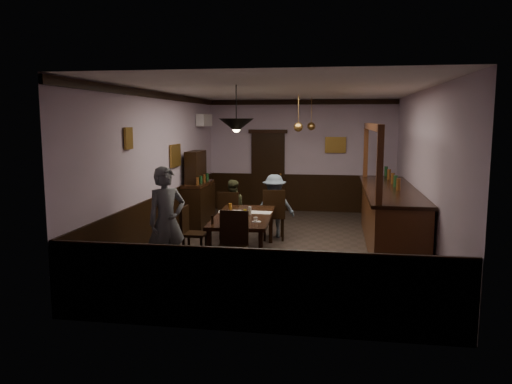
% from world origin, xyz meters
% --- Properties ---
extents(room, '(5.01, 8.01, 3.01)m').
position_xyz_m(room, '(0.00, 0.00, 1.50)').
color(room, '#2D2621').
rests_on(room, ground).
extents(dining_table, '(1.12, 2.25, 0.75)m').
position_xyz_m(dining_table, '(-0.70, -0.74, 0.69)').
color(dining_table, black).
rests_on(dining_table, ground).
extents(chair_far_left, '(0.44, 0.44, 1.00)m').
position_xyz_m(chair_far_left, '(-1.22, 0.50, 0.55)').
color(chair_far_left, black).
rests_on(chair_far_left, ground).
extents(chair_far_right, '(0.52, 0.52, 1.05)m').
position_xyz_m(chair_far_right, '(-0.31, 0.54, 0.58)').
color(chair_far_right, black).
rests_on(chair_far_right, ground).
extents(chair_near, '(0.46, 0.46, 1.05)m').
position_xyz_m(chair_near, '(-0.62, -2.05, 0.58)').
color(chair_near, black).
rests_on(chair_near, ground).
extents(chair_side, '(0.40, 0.40, 0.92)m').
position_xyz_m(chair_side, '(-1.61, -0.99, 0.51)').
color(chair_side, black).
rests_on(chair_side, ground).
extents(person_standing, '(0.74, 0.74, 1.73)m').
position_xyz_m(person_standing, '(-1.68, -2.05, 0.87)').
color(person_standing, slate).
rests_on(person_standing, ground).
extents(person_seated_left, '(0.68, 0.58, 1.21)m').
position_xyz_m(person_seated_left, '(-1.23, 0.78, 0.60)').
color(person_seated_left, '#3F4228').
rests_on(person_seated_left, ground).
extents(person_seated_right, '(0.95, 0.69, 1.33)m').
position_xyz_m(person_seated_right, '(-0.33, 0.83, 0.66)').
color(person_seated_right, slate).
rests_on(person_seated_right, ground).
extents(newspaper_left, '(0.47, 0.38, 0.01)m').
position_xyz_m(newspaper_left, '(-1.01, -0.44, 0.75)').
color(newspaper_left, silver).
rests_on(newspaper_left, dining_table).
extents(newspaper_right, '(0.43, 0.32, 0.01)m').
position_xyz_m(newspaper_right, '(-0.44, -0.45, 0.75)').
color(newspaper_right, silver).
rests_on(newspaper_right, dining_table).
extents(napkin, '(0.16, 0.16, 0.00)m').
position_xyz_m(napkin, '(-0.77, -1.00, 0.75)').
color(napkin, '#F2F359').
rests_on(napkin, dining_table).
extents(saucer, '(0.15, 0.15, 0.01)m').
position_xyz_m(saucer, '(-0.36, -1.31, 0.76)').
color(saucer, white).
rests_on(saucer, dining_table).
extents(coffee_cup, '(0.08, 0.08, 0.07)m').
position_xyz_m(coffee_cup, '(-0.38, -1.31, 0.80)').
color(coffee_cup, white).
rests_on(coffee_cup, saucer).
extents(pastry_plate, '(0.22, 0.22, 0.01)m').
position_xyz_m(pastry_plate, '(-0.71, -1.32, 0.76)').
color(pastry_plate, white).
rests_on(pastry_plate, dining_table).
extents(pastry_ring_a, '(0.13, 0.13, 0.04)m').
position_xyz_m(pastry_ring_a, '(-0.74, -1.33, 0.79)').
color(pastry_ring_a, '#C68C47').
rests_on(pastry_ring_a, pastry_plate).
extents(pastry_ring_b, '(0.13, 0.13, 0.04)m').
position_xyz_m(pastry_ring_b, '(-0.70, -1.31, 0.79)').
color(pastry_ring_b, '#C68C47').
rests_on(pastry_ring_b, pastry_plate).
extents(soda_can, '(0.07, 0.07, 0.12)m').
position_xyz_m(soda_can, '(-0.66, -0.81, 0.81)').
color(soda_can, yellow).
rests_on(soda_can, dining_table).
extents(beer_glass, '(0.06, 0.06, 0.20)m').
position_xyz_m(beer_glass, '(-0.96, -0.67, 0.85)').
color(beer_glass, '#BF721E').
rests_on(beer_glass, dining_table).
extents(water_glass, '(0.06, 0.06, 0.15)m').
position_xyz_m(water_glass, '(-0.59, -0.69, 0.82)').
color(water_glass, silver).
rests_on(water_glass, dining_table).
extents(pepper_mill, '(0.04, 0.04, 0.14)m').
position_xyz_m(pepper_mill, '(-1.06, -1.55, 0.82)').
color(pepper_mill, black).
rests_on(pepper_mill, dining_table).
extents(sideboard, '(0.47, 1.32, 1.75)m').
position_xyz_m(sideboard, '(-2.21, 1.61, 0.70)').
color(sideboard, black).
rests_on(sideboard, ground).
extents(bar_counter, '(0.99, 4.25, 2.38)m').
position_xyz_m(bar_counter, '(1.99, 0.49, 0.60)').
color(bar_counter, '#492513').
rests_on(bar_counter, ground).
extents(door_back, '(0.90, 0.06, 2.10)m').
position_xyz_m(door_back, '(-0.90, 3.95, 1.05)').
color(door_back, black).
rests_on(door_back, ground).
extents(ac_unit, '(0.20, 0.85, 0.30)m').
position_xyz_m(ac_unit, '(-2.38, 2.90, 2.45)').
color(ac_unit, white).
rests_on(ac_unit, ground).
extents(picture_left_small, '(0.04, 0.28, 0.36)m').
position_xyz_m(picture_left_small, '(-2.46, -1.60, 2.15)').
color(picture_left_small, olive).
rests_on(picture_left_small, ground).
extents(picture_left_large, '(0.04, 0.62, 0.48)m').
position_xyz_m(picture_left_large, '(-2.46, 0.80, 1.70)').
color(picture_left_large, olive).
rests_on(picture_left_large, ground).
extents(picture_back, '(0.55, 0.04, 0.42)m').
position_xyz_m(picture_back, '(0.90, 3.96, 1.80)').
color(picture_back, olive).
rests_on(picture_back, ground).
extents(pendant_iron, '(0.56, 0.56, 0.75)m').
position_xyz_m(pendant_iron, '(-0.66, -1.54, 2.36)').
color(pendant_iron, black).
rests_on(pendant_iron, ground).
extents(pendant_brass_mid, '(0.20, 0.20, 0.81)m').
position_xyz_m(pendant_brass_mid, '(0.10, 1.49, 2.30)').
color(pendant_brass_mid, '#BF8C3F').
rests_on(pendant_brass_mid, ground).
extents(pendant_brass_far, '(0.20, 0.20, 0.81)m').
position_xyz_m(pendant_brass_far, '(0.30, 3.08, 2.30)').
color(pendant_brass_far, '#BF8C3F').
rests_on(pendant_brass_far, ground).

